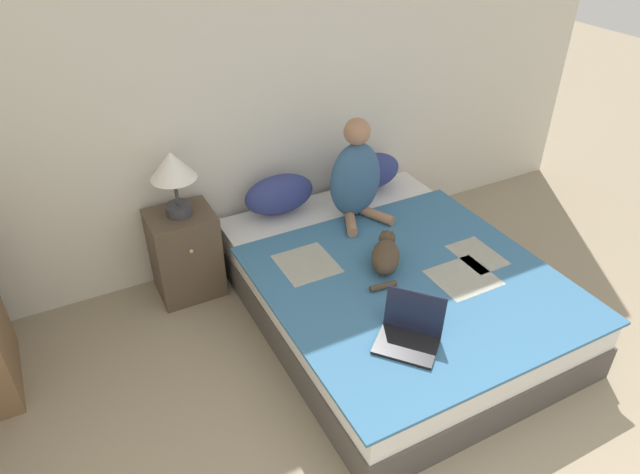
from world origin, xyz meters
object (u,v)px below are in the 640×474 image
cat_tabby (386,255)px  laptop_open (409,334)px  table_lamp (173,171)px  nightstand (185,253)px  person_sitting (356,177)px  pillow_far (369,172)px  pillow_near (279,194)px  bed (392,291)px

cat_tabby → laptop_open: size_ratio=0.90×
table_lamp → nightstand: bearing=145.0°
person_sitting → table_lamp: bearing=167.9°
pillow_far → nightstand: pillow_far is taller
laptop_open → table_lamp: bearing=167.0°
person_sitting → cat_tabby: bearing=-103.4°
pillow_near → cat_tabby: pillow_near is taller
pillow_far → laptop_open: 1.68m
person_sitting → table_lamp: size_ratio=1.65×
pillow_far → nightstand: 1.50m
pillow_far → nightstand: bearing=-178.7°
person_sitting → pillow_far: bearing=44.6°
cat_tabby → table_lamp: table_lamp is taller
person_sitting → bed: bearing=-97.3°
person_sitting → nightstand: (-1.18, 0.25, -0.42)m
bed → laptop_open: laptop_open is taller
laptop_open → nightstand: size_ratio=0.68×
pillow_near → pillow_far: (0.75, 0.00, 0.00)m
cat_tabby → nightstand: nightstand is taller
person_sitting → cat_tabby: size_ratio=1.89×
cat_tabby → nightstand: 1.37m
person_sitting → table_lamp: person_sitting is taller
person_sitting → nightstand: bearing=167.9°
pillow_near → pillow_far: bearing=0.0°
bed → cat_tabby: size_ratio=5.56×
bed → laptop_open: size_ratio=5.01×
laptop_open → cat_tabby: bearing=117.1°
pillow_far → cat_tabby: bearing=-115.8°
person_sitting → laptop_open: size_ratio=1.70×
pillow_near → person_sitting: 0.56m
cat_tabby → laptop_open: laptop_open is taller
cat_tabby → table_lamp: bearing=85.6°
pillow_near → nightstand: size_ratio=0.82×
person_sitting → pillow_near: bearing=147.6°
bed → person_sitting: size_ratio=2.94×
pillow_near → nightstand: bearing=-177.3°
pillow_far → table_lamp: size_ratio=1.17×
pillow_near → table_lamp: size_ratio=1.17×
nightstand → pillow_far: bearing=1.3°
bed → pillow_near: pillow_near is taller
pillow_near → table_lamp: (-0.72, -0.04, 0.37)m
bed → nightstand: nightstand is taller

